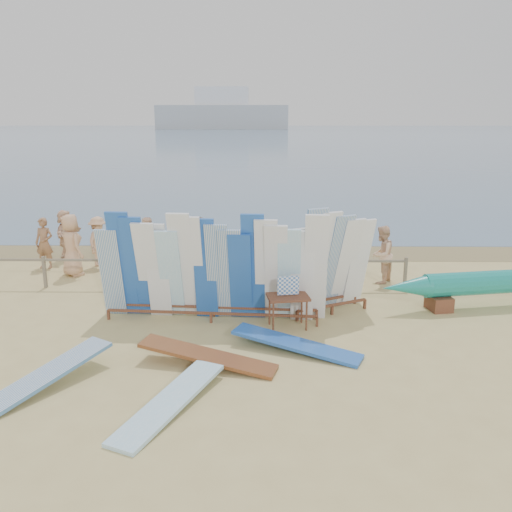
{
  "coord_description": "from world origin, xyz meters",
  "views": [
    {
      "loc": [
        2.07,
        -11.36,
        4.67
      ],
      "look_at": [
        1.89,
        2.61,
        1.03
      ],
      "focal_mm": 38.0,
      "sensor_mm": 36.0,
      "label": 1
    }
  ],
  "objects_px": {
    "main_surfboard_rack": "(212,272)",
    "beach_chair_right": "(224,267)",
    "beach_chair_left": "(225,270)",
    "beachgoer_3": "(98,241)",
    "vendor_table": "(288,311)",
    "beachgoer_11": "(66,235)",
    "side_surfboard_rack": "(328,265)",
    "beachgoer_1": "(44,243)",
    "beachgoer_8": "(382,255)",
    "flat_board_c": "(208,365)",
    "beachgoer_4": "(201,248)",
    "flat_board_e": "(45,388)",
    "outrigger_canoe": "(507,283)",
    "beachgoer_2": "(150,244)",
    "beachgoer_0": "(71,245)",
    "flat_board_d": "(296,351)",
    "flat_board_b": "(170,408)",
    "stroller": "(276,264)"
  },
  "relations": [
    {
      "from": "beachgoer_11",
      "to": "beachgoer_8",
      "type": "xyz_separation_m",
      "value": [
        9.95,
        -2.56,
        0.0
      ]
    },
    {
      "from": "beachgoer_8",
      "to": "beachgoer_0",
      "type": "bearing_deg",
      "value": -61.12
    },
    {
      "from": "flat_board_b",
      "to": "flat_board_e",
      "type": "xyz_separation_m",
      "value": [
        -2.32,
        0.65,
        0.0
      ]
    },
    {
      "from": "beach_chair_right",
      "to": "flat_board_e",
      "type": "bearing_deg",
      "value": -140.77
    },
    {
      "from": "flat_board_c",
      "to": "beach_chair_left",
      "type": "height_order",
      "value": "beach_chair_left"
    },
    {
      "from": "vendor_table",
      "to": "flat_board_e",
      "type": "distance_m",
      "value": 5.28
    },
    {
      "from": "beach_chair_left",
      "to": "main_surfboard_rack",
      "type": "bearing_deg",
      "value": -76.65
    },
    {
      "from": "flat_board_b",
      "to": "beach_chair_right",
      "type": "height_order",
      "value": "beach_chair_right"
    },
    {
      "from": "flat_board_e",
      "to": "flat_board_d",
      "type": "height_order",
      "value": "flat_board_e"
    },
    {
      "from": "outrigger_canoe",
      "to": "beachgoer_11",
      "type": "distance_m",
      "value": 13.47
    },
    {
      "from": "outrigger_canoe",
      "to": "beachgoer_3",
      "type": "xyz_separation_m",
      "value": [
        -11.37,
        3.67,
        0.19
      ]
    },
    {
      "from": "stroller",
      "to": "beachgoer_3",
      "type": "bearing_deg",
      "value": 148.11
    },
    {
      "from": "main_surfboard_rack",
      "to": "beachgoer_1",
      "type": "relative_size",
      "value": 3.32
    },
    {
      "from": "beach_chair_right",
      "to": "beachgoer_11",
      "type": "xyz_separation_m",
      "value": [
        -5.4,
        1.93,
        0.57
      ]
    },
    {
      "from": "beach_chair_left",
      "to": "beachgoer_11",
      "type": "bearing_deg",
      "value": 172.85
    },
    {
      "from": "side_surfboard_rack",
      "to": "beachgoer_1",
      "type": "xyz_separation_m",
      "value": [
        -8.41,
        3.87,
        -0.39
      ]
    },
    {
      "from": "main_surfboard_rack",
      "to": "flat_board_d",
      "type": "relative_size",
      "value": 1.97
    },
    {
      "from": "outrigger_canoe",
      "to": "flat_board_e",
      "type": "height_order",
      "value": "outrigger_canoe"
    },
    {
      "from": "side_surfboard_rack",
      "to": "beachgoer_3",
      "type": "distance_m",
      "value": 8.0
    },
    {
      "from": "beachgoer_3",
      "to": "beachgoer_1",
      "type": "bearing_deg",
      "value": 108.48
    },
    {
      "from": "main_surfboard_rack",
      "to": "beachgoer_11",
      "type": "relative_size",
      "value": 3.21
    },
    {
      "from": "beach_chair_left",
      "to": "beachgoer_3",
      "type": "relative_size",
      "value": 0.5
    },
    {
      "from": "main_surfboard_rack",
      "to": "beach_chair_right",
      "type": "height_order",
      "value": "main_surfboard_rack"
    },
    {
      "from": "outrigger_canoe",
      "to": "beachgoer_2",
      "type": "relative_size",
      "value": 4.01
    },
    {
      "from": "beachgoer_1",
      "to": "beachgoer_0",
      "type": "bearing_deg",
      "value": -25.99
    },
    {
      "from": "beachgoer_2",
      "to": "beachgoer_1",
      "type": "xyz_separation_m",
      "value": [
        -3.33,
        0.14,
        -0.02
      ]
    },
    {
      "from": "outrigger_canoe",
      "to": "flat_board_b",
      "type": "bearing_deg",
      "value": -157.05
    },
    {
      "from": "beach_chair_right",
      "to": "beachgoer_3",
      "type": "xyz_separation_m",
      "value": [
        -4.07,
        1.11,
        0.54
      ]
    },
    {
      "from": "vendor_table",
      "to": "side_surfboard_rack",
      "type": "bearing_deg",
      "value": 35.96
    },
    {
      "from": "beach_chair_left",
      "to": "beachgoer_1",
      "type": "xyz_separation_m",
      "value": [
        -5.71,
        0.99,
        0.57
      ]
    },
    {
      "from": "flat_board_b",
      "to": "beachgoer_3",
      "type": "distance_m",
      "value": 9.51
    },
    {
      "from": "beachgoer_1",
      "to": "beachgoer_8",
      "type": "distance_m",
      "value": 10.32
    },
    {
      "from": "vendor_table",
      "to": "beachgoer_4",
      "type": "distance_m",
      "value": 4.53
    },
    {
      "from": "beachgoer_4",
      "to": "beachgoer_11",
      "type": "xyz_separation_m",
      "value": [
        -4.75,
        2.2,
        -0.08
      ]
    },
    {
      "from": "beachgoer_1",
      "to": "beachgoer_3",
      "type": "bearing_deg",
      "value": 20.4
    },
    {
      "from": "beachgoer_0",
      "to": "stroller",
      "type": "bearing_deg",
      "value": -135.6
    },
    {
      "from": "flat_board_c",
      "to": "beachgoer_8",
      "type": "bearing_deg",
      "value": -24.13
    },
    {
      "from": "outrigger_canoe",
      "to": "beachgoer_1",
      "type": "height_order",
      "value": "beachgoer_1"
    },
    {
      "from": "flat_board_d",
      "to": "beachgoer_2",
      "type": "distance_m",
      "value": 7.39
    },
    {
      "from": "beachgoer_4",
      "to": "beachgoer_11",
      "type": "bearing_deg",
      "value": 40.12
    },
    {
      "from": "beach_chair_left",
      "to": "flat_board_e",
      "type": "bearing_deg",
      "value": -97.69
    },
    {
      "from": "vendor_table",
      "to": "beachgoer_11",
      "type": "height_order",
      "value": "beachgoer_11"
    },
    {
      "from": "beachgoer_0",
      "to": "flat_board_d",
      "type": "bearing_deg",
      "value": -173.66
    },
    {
      "from": "beachgoer_8",
      "to": "beach_chair_right",
      "type": "bearing_deg",
      "value": -65.11
    },
    {
      "from": "beach_chair_left",
      "to": "stroller",
      "type": "xyz_separation_m",
      "value": [
        1.52,
        -0.02,
        0.2
      ]
    },
    {
      "from": "flat_board_c",
      "to": "beachgoer_2",
      "type": "bearing_deg",
      "value": 35.38
    },
    {
      "from": "beachgoer_1",
      "to": "beachgoer_11",
      "type": "bearing_deg",
      "value": 85.59
    },
    {
      "from": "flat_board_d",
      "to": "stroller",
      "type": "distance_m",
      "value": 5.18
    },
    {
      "from": "beachgoer_11",
      "to": "flat_board_c",
      "type": "bearing_deg",
      "value": -141.3
    },
    {
      "from": "beach_chair_right",
      "to": "beachgoer_4",
      "type": "height_order",
      "value": "beachgoer_4"
    }
  ]
}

